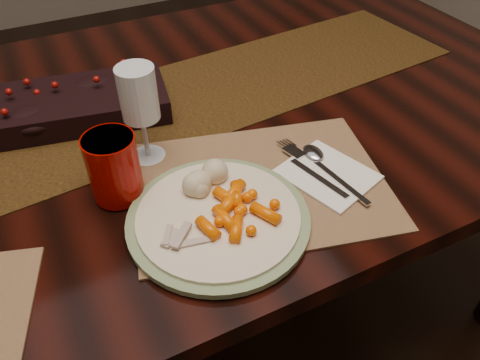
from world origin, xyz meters
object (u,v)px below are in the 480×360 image
napkin (328,174)px  mashed_potatoes (206,172)px  centerpiece (81,100)px  dinner_plate (218,218)px  red_cup (114,167)px  baby_carrots (232,210)px  wine_glass (142,116)px  placemat_main (260,185)px  dining_table (185,235)px  turkey_shreds (179,238)px

napkin → mashed_potatoes: bearing=145.1°
centerpiece → dinner_plate: size_ratio=1.17×
napkin → red_cup: (-0.34, 0.12, 0.05)m
centerpiece → red_cup: size_ratio=2.94×
baby_carrots → wine_glass: size_ratio=0.63×
wine_glass → dinner_plate: bearing=-77.5°
mashed_potatoes → wine_glass: bearing=113.9°
placemat_main → napkin: napkin is taller
dining_table → turkey_shreds: bearing=-107.6°
baby_carrots → napkin: (0.20, 0.02, -0.02)m
dining_table → placemat_main: 0.47m
dining_table → napkin: (0.18, -0.31, 0.38)m
baby_carrots → red_cup: size_ratio=1.00×
dining_table → centerpiece: (-0.16, 0.08, 0.41)m
turkey_shreds → napkin: turkey_shreds is taller
turkey_shreds → red_cup: red_cup is taller
turkey_shreds → wine_glass: bearing=83.6°
mashed_potatoes → red_cup: 0.15m
turkey_shreds → dinner_plate: bearing=19.1°
baby_carrots → napkin: baby_carrots is taller
napkin → wine_glass: bearing=125.2°
centerpiece → napkin: size_ratio=2.27×
mashed_potatoes → red_cup: size_ratio=0.76×
baby_carrots → mashed_potatoes: mashed_potatoes is taller
wine_glass → red_cup: bearing=-134.2°
dining_table → mashed_potatoes: size_ratio=20.65×
centerpiece → mashed_potatoes: (0.13, -0.32, 0.01)m
dinner_plate → napkin: (0.22, 0.02, -0.01)m
centerpiece → red_cup: red_cup is taller
mashed_potatoes → turkey_shreds: (-0.09, -0.10, -0.02)m
mashed_potatoes → turkey_shreds: mashed_potatoes is taller
dinner_plate → red_cup: red_cup is taller
dining_table → turkey_shreds: turkey_shreds is taller
placemat_main → baby_carrots: baby_carrots is taller
baby_carrots → mashed_potatoes: size_ratio=1.31×
placemat_main → mashed_potatoes: 0.10m
dining_table → red_cup: size_ratio=15.71×
napkin → turkey_shreds: bearing=169.7°
baby_carrots → turkey_shreds: bearing=-169.6°
baby_carrots → napkin: size_ratio=0.77×
centerpiece → dining_table: bearing=-25.8°
dining_table → dinner_plate: dinner_plate is taller
dinner_plate → mashed_potatoes: 0.08m
turkey_shreds → placemat_main: bearing=23.3°
dining_table → wine_glass: (-0.08, -0.11, 0.47)m
napkin → wine_glass: wine_glass is taller
wine_glass → dining_table: bearing=53.2°
centerpiece → placemat_main: (0.22, -0.35, -0.03)m
dining_table → red_cup: (-0.16, -0.19, 0.44)m
dining_table → placemat_main: size_ratio=4.19×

